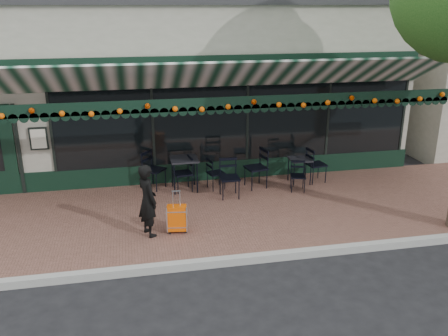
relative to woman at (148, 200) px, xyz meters
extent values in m
plane|color=black|center=(1.30, -1.14, -0.89)|extent=(80.00, 80.00, 0.00)
cube|color=brown|center=(1.30, 0.86, -0.81)|extent=(18.00, 4.00, 0.15)
cube|color=#9E9E99|center=(1.30, -1.22, -0.81)|extent=(18.00, 0.16, 0.15)
cube|color=gray|center=(1.30, 6.86, 1.36)|extent=(12.00, 8.00, 4.50)
cube|color=black|center=(2.50, 2.84, 0.76)|extent=(9.20, 0.04, 2.00)
cube|color=silver|center=(-2.40, 2.80, 0.61)|extent=(0.42, 0.04, 0.55)
cube|color=black|center=(1.30, 1.38, 1.57)|extent=(12.00, 0.03, 0.28)
cylinder|color=orange|center=(1.30, 1.32, 1.55)|extent=(11.60, 0.12, 0.12)
imported|color=black|center=(0.00, 0.00, 0.00)|extent=(0.54, 0.63, 1.47)
cube|color=#DC4F06|center=(0.56, -0.01, -0.42)|extent=(0.42, 0.27, 0.52)
cube|color=black|center=(0.56, -0.01, -0.71)|extent=(0.42, 0.27, 0.05)
cube|color=silver|center=(0.56, -0.01, -0.01)|extent=(0.17, 0.05, 0.32)
cube|color=black|center=(3.93, 2.17, -0.10)|extent=(0.53, 0.53, 0.04)
cylinder|color=black|center=(3.71, 1.95, -0.43)|extent=(0.03, 0.03, 0.62)
cylinder|color=black|center=(4.15, 1.95, -0.43)|extent=(0.03, 0.03, 0.62)
cylinder|color=black|center=(3.71, 2.39, -0.43)|extent=(0.03, 0.03, 0.62)
cylinder|color=black|center=(4.15, 2.39, -0.43)|extent=(0.03, 0.03, 0.62)
cube|color=black|center=(0.99, 2.27, 0.06)|extent=(0.66, 0.66, 0.04)
cylinder|color=black|center=(0.71, 1.99, -0.35)|extent=(0.03, 0.03, 0.77)
cylinder|color=black|center=(1.26, 1.99, -0.35)|extent=(0.03, 0.03, 0.77)
cylinder|color=black|center=(0.71, 2.55, -0.35)|extent=(0.03, 0.03, 0.77)
cylinder|color=black|center=(1.26, 2.55, -0.35)|extent=(0.03, 0.03, 0.77)
camera|label=1|loc=(-0.21, -8.67, 3.64)|focal=38.00mm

